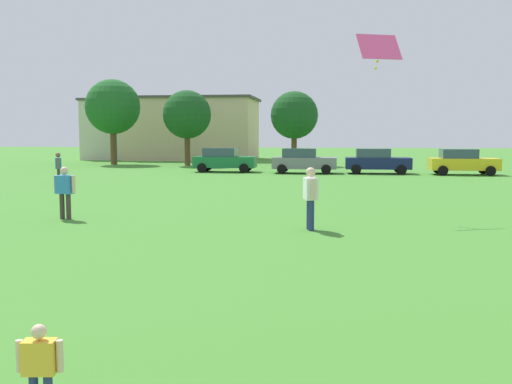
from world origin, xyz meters
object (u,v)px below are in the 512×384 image
Objects in this scene: bystander_near_trees at (58,165)px; tree_far_right at (294,115)px; parked_car_navy_2 at (377,161)px; child_kite_flyer at (40,364)px; bystander_midfield at (65,188)px; adult_bystander at (311,193)px; parked_car_gray_1 at (303,161)px; parked_car_yellow_3 at (462,162)px; kite at (379,48)px; tree_center at (187,115)px; tree_far_left at (113,107)px; parked_car_green_0 at (224,160)px.

bystander_near_trees is 23.21m from tree_far_right.
parked_car_navy_2 is 0.69× the size of tree_far_right.
bystander_midfield is (-5.61, 12.44, 0.43)m from child_kite_flyer.
child_kite_flyer is 11.52m from adult_bystander.
parked_car_gray_1 is (0.84, 34.74, 0.30)m from child_kite_flyer.
kite is at bearing -109.55° from parked_car_yellow_3.
tree_center reaches higher than adult_bystander.
parked_car_gray_1 is 0.59× the size of tree_far_left.
adult_bystander is at bearing -86.84° from parked_car_gray_1.
tree_far_right is (15.58, 0.61, -0.75)m from tree_far_left.
parked_car_gray_1 is (5.57, -0.66, 0.00)m from parked_car_green_0.
tree_far_left reaches higher than bystander_midfield.
bystander_near_trees is 16.18m from parked_car_gray_1.
parked_car_gray_1 is (12.46, 10.33, -0.15)m from bystander_near_trees.
kite is at bearing -94.39° from parked_car_navy_2.
parked_car_gray_1 is at bearing -76.80° from bystander_near_trees.
bystander_midfield is at bearing 107.08° from child_kite_flyer.
kite is at bearing -80.44° from parked_car_gray_1.
bystander_midfield is at bearing -106.14° from parked_car_gray_1.
tree_far_left reaches higher than child_kite_flyer.
child_kite_flyer is 46.88m from tree_far_left.
kite is at bearing 66.99° from child_kite_flyer.
parked_car_gray_1 is at bearing -6.73° from parked_car_green_0.
tree_center is 8.96m from tree_far_right.
bystander_midfield is 0.23× the size of tree_far_left.
bystander_midfield is 27.76m from parked_car_yellow_3.
tree_far_left is (-15.96, 43.86, 4.38)m from child_kite_flyer.
kite is at bearing 135.93° from adult_bystander.
child_kite_flyer is 0.55× the size of bystander_near_trees.
parked_car_green_0 is 15.95m from parked_car_yellow_3.
tree_far_left is at bearing 143.01° from parked_car_green_0.
child_kite_flyer is at bearing -77.90° from tree_center.
adult_bystander is 0.41× the size of parked_car_navy_2.
adult_bystander reaches higher than parked_car_yellow_3.
tree_far_left is at bearing -164.60° from adult_bystander.
tree_center is (-14.97, 8.04, 3.37)m from parked_car_navy_2.
child_kite_flyer is 36.31m from parked_car_yellow_3.
bystander_near_trees is 20.31m from tree_far_left.
tree_far_left is at bearing 124.78° from kite.
parked_car_green_0 is 9.47m from tree_center.
parked_car_gray_1 is 1.00× the size of parked_car_yellow_3.
kite is (4.20, 14.82, 4.92)m from child_kite_flyer.
adult_bystander is 0.41× the size of parked_car_yellow_3.
adult_bystander is (2.14, 11.31, 0.49)m from child_kite_flyer.
parked_car_gray_1 is (-3.35, 19.91, -4.61)m from kite.
tree_far_left reaches higher than parked_car_gray_1.
bystander_midfield is at bearing -127.25° from parked_car_yellow_3.
bystander_near_trees is 0.27× the size of tree_center.
tree_center reaches higher than kite.
bystander_near_trees is at bearing -119.23° from tree_far_right.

